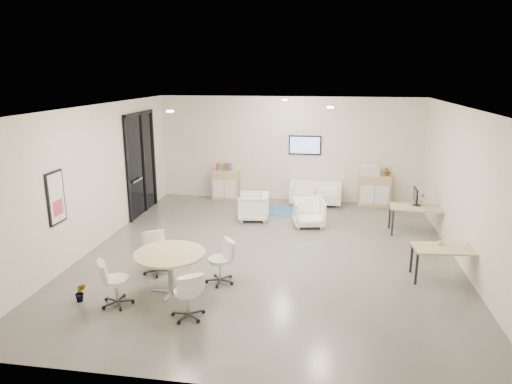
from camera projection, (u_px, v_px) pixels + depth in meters
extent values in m
cube|color=#5C5954|center=(269.00, 270.00, 10.23)|extent=(8.00, 9.00, 0.80)
cube|color=white|center=(271.00, 87.00, 9.21)|extent=(8.00, 9.00, 0.80)
cube|color=beige|center=(290.00, 147.00, 14.40)|extent=(8.00, 0.80, 3.20)
cube|color=beige|center=(214.00, 286.00, 5.04)|extent=(8.00, 0.80, 3.20)
cube|color=beige|center=(79.00, 176.00, 10.39)|extent=(0.80, 9.00, 3.20)
cube|color=beige|center=(489.00, 192.00, 9.06)|extent=(0.80, 9.00, 3.20)
cube|color=black|center=(141.00, 164.00, 12.75)|extent=(0.02, 1.90, 2.85)
cube|color=black|center=(138.00, 114.00, 12.40)|extent=(0.06, 1.90, 0.08)
cube|color=black|center=(128.00, 170.00, 11.88)|extent=(0.06, 0.08, 2.85)
cube|color=black|center=(154.00, 158.00, 13.62)|extent=(0.06, 0.08, 2.85)
cube|color=black|center=(144.00, 163.00, 12.89)|extent=(0.06, 0.07, 2.85)
cube|color=#B2B2B7|center=(137.00, 180.00, 12.41)|extent=(0.04, 0.60, 0.05)
cube|color=black|center=(56.00, 198.00, 8.81)|extent=(0.04, 0.54, 1.04)
cube|color=white|center=(57.00, 198.00, 8.80)|extent=(0.01, 0.46, 0.96)
cube|color=#CF4156|center=(58.00, 208.00, 8.85)|extent=(0.01, 0.32, 0.30)
cube|color=black|center=(305.00, 145.00, 13.88)|extent=(0.98, 0.05, 0.58)
cube|color=#8AADEF|center=(305.00, 145.00, 13.85)|extent=(0.90, 0.01, 0.50)
cylinder|color=#FFEAC6|center=(170.00, 111.00, 8.64)|extent=(0.14, 0.14, 0.03)
cylinder|color=#FFEAC6|center=(330.00, 107.00, 9.62)|extent=(0.14, 0.14, 0.03)
cylinder|color=#FFEAC6|center=(285.00, 100.00, 12.19)|extent=(0.14, 0.14, 0.03)
cube|color=tan|center=(226.00, 185.00, 14.38)|extent=(0.83, 0.41, 0.93)
cube|color=white|center=(218.00, 189.00, 14.23)|extent=(0.35, 0.02, 0.56)
cube|color=white|center=(230.00, 189.00, 14.17)|extent=(0.35, 0.02, 0.56)
cube|color=tan|center=(374.00, 190.00, 13.68)|extent=(0.93, 0.43, 0.93)
cube|color=white|center=(367.00, 195.00, 13.52)|extent=(0.39, 0.02, 0.56)
cube|color=white|center=(382.00, 196.00, 13.46)|extent=(0.39, 0.02, 0.56)
cube|color=red|center=(217.00, 167.00, 14.27)|extent=(0.04, 0.14, 0.22)
cube|color=#337FCC|center=(219.00, 167.00, 14.26)|extent=(0.04, 0.14, 0.22)
cube|color=gold|center=(221.00, 167.00, 14.25)|extent=(0.04, 0.14, 0.22)
cube|color=#4CB24C|center=(223.00, 167.00, 14.24)|extent=(0.04, 0.14, 0.22)
cube|color=#CC6619|center=(225.00, 167.00, 14.23)|extent=(0.04, 0.14, 0.22)
cube|color=purple|center=(227.00, 167.00, 14.22)|extent=(0.04, 0.14, 0.22)
cube|color=#E54C7F|center=(229.00, 167.00, 14.22)|extent=(0.04, 0.14, 0.22)
cube|color=teal|center=(231.00, 167.00, 14.21)|extent=(0.04, 0.14, 0.22)
cube|color=white|center=(370.00, 170.00, 13.55)|extent=(0.55, 0.48, 0.29)
cube|color=white|center=(370.00, 164.00, 13.50)|extent=(0.41, 0.36, 0.06)
cube|color=white|center=(315.00, 197.00, 13.82)|extent=(1.54, 0.78, 0.29)
cube|color=white|center=(316.00, 185.00, 14.04)|extent=(1.53, 0.19, 0.29)
cube|color=white|center=(292.00, 191.00, 13.89)|extent=(0.14, 0.77, 0.57)
cube|color=white|center=(339.00, 193.00, 13.68)|extent=(0.14, 0.77, 0.57)
cube|color=#325E9B|center=(288.00, 212.00, 13.10)|extent=(1.62, 1.27, 0.01)
imported|color=white|center=(253.00, 205.00, 12.35)|extent=(0.80, 0.85, 0.81)
imported|color=white|center=(309.00, 211.00, 11.83)|extent=(0.89, 0.85, 0.79)
cube|color=tan|center=(418.00, 208.00, 11.23)|extent=(1.36, 0.77, 0.04)
cube|color=black|center=(393.00, 223.00, 11.14)|extent=(0.05, 0.05, 0.64)
cube|color=black|center=(445.00, 226.00, 10.96)|extent=(0.05, 0.05, 0.64)
cube|color=black|center=(390.00, 216.00, 11.68)|extent=(0.05, 0.05, 0.64)
cube|color=black|center=(439.00, 219.00, 11.50)|extent=(0.05, 0.05, 0.64)
cube|color=tan|center=(448.00, 249.00, 8.66)|extent=(1.33, 0.75, 0.04)
cube|color=black|center=(416.00, 269.00, 8.58)|extent=(0.05, 0.05, 0.63)
cube|color=black|center=(483.00, 273.00, 8.40)|extent=(0.05, 0.05, 0.63)
cube|color=black|center=(412.00, 257.00, 9.10)|extent=(0.05, 0.05, 0.63)
cube|color=black|center=(474.00, 261.00, 8.92)|extent=(0.05, 0.05, 0.63)
cylinder|color=black|center=(417.00, 205.00, 11.37)|extent=(0.20, 0.20, 0.02)
cube|color=black|center=(417.00, 200.00, 11.34)|extent=(0.04, 0.03, 0.24)
cube|color=black|center=(415.00, 194.00, 11.31)|extent=(0.03, 0.50, 0.32)
cylinder|color=tan|center=(170.00, 254.00, 8.13)|extent=(1.28, 1.28, 0.04)
cylinder|color=#B2B2B7|center=(171.00, 274.00, 8.23)|extent=(0.10, 0.10, 0.74)
cube|color=#B2B2B7|center=(172.00, 292.00, 8.32)|extent=(0.75, 0.06, 0.03)
cube|color=#B2B2B7|center=(172.00, 292.00, 8.32)|extent=(0.06, 0.75, 0.03)
imported|color=#3F7F3F|center=(388.00, 172.00, 13.48)|extent=(0.33, 0.34, 0.21)
imported|color=#3F7F3F|center=(81.00, 297.00, 7.98)|extent=(0.30, 0.38, 0.15)
imported|color=white|center=(440.00, 242.00, 8.81)|extent=(0.12, 0.09, 0.11)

